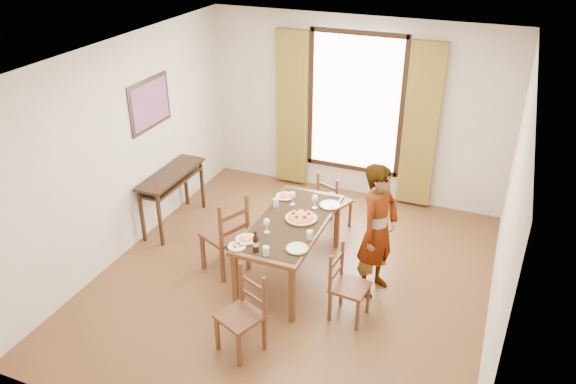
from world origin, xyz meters
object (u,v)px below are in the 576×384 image
at_px(man, 378,231).
at_px(dining_table, 290,226).
at_px(pasta_platter, 301,216).
at_px(console_table, 172,180).

bearing_deg(man, dining_table, 115.15).
height_order(man, pasta_platter, man).
bearing_deg(dining_table, man, 5.56).
bearing_deg(console_table, dining_table, -14.80).
xyz_separation_m(console_table, dining_table, (1.96, -0.52, -0.00)).
relative_size(dining_table, man, 1.06).
xyz_separation_m(dining_table, man, (1.02, 0.10, 0.12)).
distance_m(man, pasta_platter, 0.92).
bearing_deg(man, pasta_platter, 110.24).
bearing_deg(console_table, man, -8.01).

